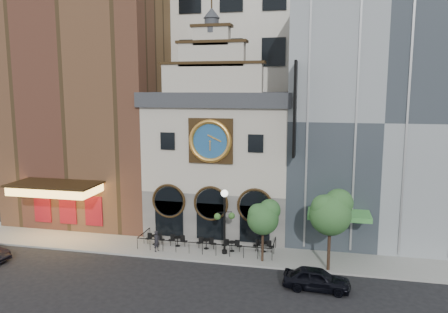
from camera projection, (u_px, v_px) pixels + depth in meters
name	position (u px, v px, depth m)	size (l,w,h in m)	color
ground	(198.00, 262.00, 32.07)	(120.00, 120.00, 0.00)	black
sidewalk	(207.00, 249.00, 34.47)	(44.00, 5.00, 0.15)	gray
clock_building	(222.00, 157.00, 38.59)	(12.60, 8.78, 18.65)	#605E5B
theater_building	(97.00, 89.00, 42.52)	(14.00, 15.60, 25.00)	brown
retail_building	(375.00, 118.00, 37.37)	(14.00, 14.40, 20.00)	gray
office_tower	(246.00, 22.00, 48.29)	(20.00, 16.00, 40.00)	silver
cafe_railing	(207.00, 243.00, 34.39)	(10.60, 2.60, 0.90)	black
bistro_0	(155.00, 239.00, 35.29)	(1.58, 0.68, 0.90)	black
bistro_1	(178.00, 241.00, 34.90)	(1.58, 0.68, 0.90)	black
bistro_2	(206.00, 243.00, 34.34)	(1.58, 0.68, 0.90)	black
bistro_3	(232.00, 245.00, 33.82)	(1.58, 0.68, 0.90)	black
bistro_4	(264.00, 246.00, 33.71)	(1.58, 0.68, 0.90)	black
car_right	(317.00, 279.00, 27.64)	(1.70, 4.22, 1.44)	black
pedestrian	(157.00, 241.00, 33.77)	(0.59, 0.39, 1.62)	black
lamppost	(225.00, 214.00, 32.95)	(1.52, 0.91, 5.00)	black
tree_left	(264.00, 216.00, 31.48)	(2.39, 2.30, 4.60)	#382619
tree_right	(331.00, 211.00, 29.82)	(2.97, 2.86, 5.72)	#382619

